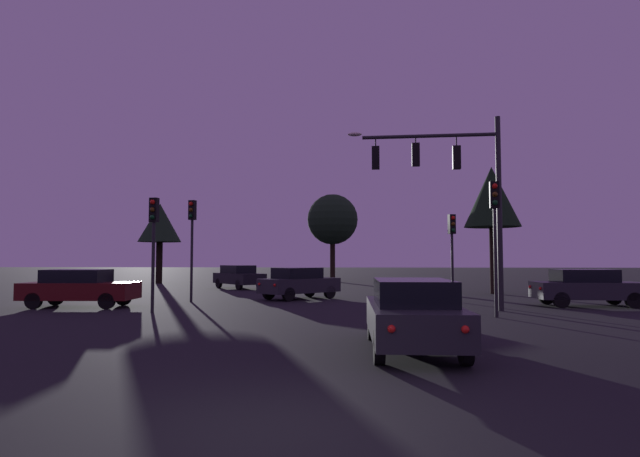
{
  "coord_description": "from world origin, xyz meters",
  "views": [
    {
      "loc": [
        0.91,
        -5.99,
        1.96
      ],
      "look_at": [
        -0.42,
        18.37,
        3.38
      ],
      "focal_mm": 29.1,
      "sensor_mm": 36.0,
      "label": 1
    }
  ],
  "objects_px": {
    "car_crossing_left": "(587,287)",
    "tree_behind_sign": "(160,224)",
    "traffic_light_median": "(153,231)",
    "car_crossing_right": "(80,287)",
    "traffic_light_corner_left": "(452,239)",
    "car_nearside_lane": "(412,313)",
    "traffic_signal_mast_arm": "(452,177)",
    "tree_left_far": "(333,220)",
    "tree_center_horizon": "(492,198)",
    "car_far_lane": "(299,283)",
    "car_parked_lot": "(239,276)",
    "traffic_light_corner_right": "(192,230)",
    "traffic_light_far_side": "(495,221)"
  },
  "relations": [
    {
      "from": "traffic_light_corner_left",
      "to": "tree_behind_sign",
      "type": "distance_m",
      "value": 25.68
    },
    {
      "from": "tree_behind_sign",
      "to": "tree_center_horizon",
      "type": "bearing_deg",
      "value": -25.32
    },
    {
      "from": "traffic_light_corner_left",
      "to": "car_crossing_right",
      "type": "relative_size",
      "value": 0.89
    },
    {
      "from": "traffic_light_median",
      "to": "car_far_lane",
      "type": "distance_m",
      "value": 8.38
    },
    {
      "from": "traffic_light_median",
      "to": "car_crossing_left",
      "type": "height_order",
      "value": "traffic_light_median"
    },
    {
      "from": "traffic_light_corner_left",
      "to": "traffic_light_corner_right",
      "type": "xyz_separation_m",
      "value": [
        -11.89,
        -0.84,
        0.42
      ]
    },
    {
      "from": "tree_behind_sign",
      "to": "car_crossing_left",
      "type": "bearing_deg",
      "value": -36.62
    },
    {
      "from": "tree_behind_sign",
      "to": "traffic_light_corner_right",
      "type": "bearing_deg",
      "value": -65.37
    },
    {
      "from": "traffic_signal_mast_arm",
      "to": "traffic_light_median",
      "type": "distance_m",
      "value": 11.42
    },
    {
      "from": "tree_center_horizon",
      "to": "car_parked_lot",
      "type": "bearing_deg",
      "value": 164.08
    },
    {
      "from": "car_crossing_right",
      "to": "tree_behind_sign",
      "type": "distance_m",
      "value": 20.65
    },
    {
      "from": "car_crossing_left",
      "to": "tree_behind_sign",
      "type": "relative_size",
      "value": 0.68
    },
    {
      "from": "traffic_signal_mast_arm",
      "to": "car_parked_lot",
      "type": "distance_m",
      "value": 18.28
    },
    {
      "from": "tree_behind_sign",
      "to": "traffic_light_median",
      "type": "bearing_deg",
      "value": -70.18
    },
    {
      "from": "traffic_signal_mast_arm",
      "to": "tree_behind_sign",
      "type": "height_order",
      "value": "traffic_signal_mast_arm"
    },
    {
      "from": "tree_left_far",
      "to": "tree_center_horizon",
      "type": "relative_size",
      "value": 1.05
    },
    {
      "from": "car_nearside_lane",
      "to": "car_far_lane",
      "type": "bearing_deg",
      "value": 105.03
    },
    {
      "from": "traffic_light_corner_right",
      "to": "car_nearside_lane",
      "type": "height_order",
      "value": "traffic_light_corner_right"
    },
    {
      "from": "traffic_signal_mast_arm",
      "to": "car_far_lane",
      "type": "bearing_deg",
      "value": 140.84
    },
    {
      "from": "traffic_light_median",
      "to": "traffic_light_corner_left",
      "type": "bearing_deg",
      "value": 24.29
    },
    {
      "from": "traffic_light_corner_left",
      "to": "traffic_light_far_side",
      "type": "height_order",
      "value": "traffic_light_far_side"
    },
    {
      "from": "traffic_signal_mast_arm",
      "to": "car_nearside_lane",
      "type": "distance_m",
      "value": 10.14
    },
    {
      "from": "traffic_light_corner_left",
      "to": "car_parked_lot",
      "type": "relative_size",
      "value": 0.92
    },
    {
      "from": "car_crossing_right",
      "to": "tree_behind_sign",
      "type": "height_order",
      "value": "tree_behind_sign"
    },
    {
      "from": "car_nearside_lane",
      "to": "tree_center_horizon",
      "type": "distance_m",
      "value": 19.98
    },
    {
      "from": "traffic_light_corner_right",
      "to": "traffic_light_far_side",
      "type": "distance_m",
      "value": 13.27
    },
    {
      "from": "car_nearside_lane",
      "to": "tree_behind_sign",
      "type": "height_order",
      "value": "tree_behind_sign"
    },
    {
      "from": "tree_left_far",
      "to": "car_nearside_lane",
      "type": "bearing_deg",
      "value": -85.33
    },
    {
      "from": "traffic_light_far_side",
      "to": "car_crossing_right",
      "type": "height_order",
      "value": "traffic_light_far_side"
    },
    {
      "from": "traffic_light_corner_right",
      "to": "traffic_light_far_side",
      "type": "relative_size",
      "value": 1.01
    },
    {
      "from": "traffic_signal_mast_arm",
      "to": "traffic_light_corner_left",
      "type": "relative_size",
      "value": 1.85
    },
    {
      "from": "car_parked_lot",
      "to": "tree_center_horizon",
      "type": "bearing_deg",
      "value": -15.92
    },
    {
      "from": "car_parked_lot",
      "to": "traffic_light_corner_right",
      "type": "bearing_deg",
      "value": -89.58
    },
    {
      "from": "car_crossing_left",
      "to": "car_crossing_right",
      "type": "distance_m",
      "value": 20.72
    },
    {
      "from": "traffic_light_corner_right",
      "to": "car_parked_lot",
      "type": "bearing_deg",
      "value": 90.42
    },
    {
      "from": "traffic_signal_mast_arm",
      "to": "car_crossing_right",
      "type": "bearing_deg",
      "value": 178.08
    },
    {
      "from": "traffic_light_median",
      "to": "car_crossing_right",
      "type": "height_order",
      "value": "traffic_light_median"
    },
    {
      "from": "traffic_light_corner_right",
      "to": "tree_center_horizon",
      "type": "xyz_separation_m",
      "value": [
        15.2,
        6.23,
        2.12
      ]
    },
    {
      "from": "traffic_light_median",
      "to": "car_nearside_lane",
      "type": "height_order",
      "value": "traffic_light_median"
    },
    {
      "from": "tree_behind_sign",
      "to": "tree_left_far",
      "type": "bearing_deg",
      "value": 16.65
    },
    {
      "from": "traffic_light_corner_left",
      "to": "car_nearside_lane",
      "type": "distance_m",
      "value": 13.46
    },
    {
      "from": "traffic_light_median",
      "to": "tree_center_horizon",
      "type": "distance_m",
      "value": 18.82
    },
    {
      "from": "traffic_signal_mast_arm",
      "to": "tree_behind_sign",
      "type": "bearing_deg",
      "value": 132.98
    },
    {
      "from": "car_nearside_lane",
      "to": "traffic_light_corner_right",
      "type": "bearing_deg",
      "value": 125.22
    },
    {
      "from": "car_far_lane",
      "to": "tree_center_horizon",
      "type": "relative_size",
      "value": 0.56
    },
    {
      "from": "car_far_lane",
      "to": "tree_center_horizon",
      "type": "xyz_separation_m",
      "value": [
        10.48,
        4.25,
        4.59
      ]
    },
    {
      "from": "tree_center_horizon",
      "to": "car_nearside_lane",
      "type": "bearing_deg",
      "value": -110.21
    },
    {
      "from": "car_nearside_lane",
      "to": "car_crossing_right",
      "type": "bearing_deg",
      "value": 142.76
    },
    {
      "from": "traffic_light_corner_right",
      "to": "tree_center_horizon",
      "type": "distance_m",
      "value": 16.56
    },
    {
      "from": "traffic_light_corner_left",
      "to": "car_parked_lot",
      "type": "distance_m",
      "value": 15.57
    }
  ]
}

